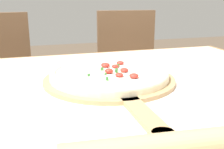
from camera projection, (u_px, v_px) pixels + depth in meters
The scene contains 6 objects.
dining_table at pixel (97, 117), 0.85m from camera, with size 1.49×1.01×0.74m.
towel_cloth at pixel (97, 88), 0.83m from camera, with size 1.41×0.93×0.00m.
pizza_peel at pixel (111, 81), 0.86m from camera, with size 0.41×0.61×0.01m.
pizza at pixel (109, 73), 0.87m from camera, with size 0.37×0.37×0.03m.
chair_left at pixel (0, 81), 1.61m from camera, with size 0.44×0.44×0.91m.
chair_right at pixel (129, 71), 1.82m from camera, with size 0.44×0.44×0.91m.
Camera 1 is at (-0.18, -0.76, 1.01)m, focal length 45.00 mm.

